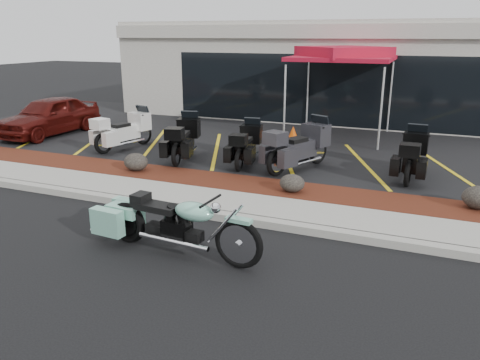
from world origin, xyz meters
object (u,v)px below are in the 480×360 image
at_px(hero_cruiser, 239,236).
at_px(parked_car, 49,116).
at_px(touring_white, 143,125).
at_px(popup_canopy, 343,55).
at_px(traffic_cone, 293,132).

bearing_deg(hero_cruiser, parked_car, 151.31).
bearing_deg(hero_cruiser, touring_white, 137.46).
relative_size(touring_white, popup_canopy, 0.51).
xyz_separation_m(hero_cruiser, touring_white, (-5.81, 6.25, 0.23)).
xyz_separation_m(parked_car, traffic_cone, (8.01, 2.56, -0.45)).
xyz_separation_m(touring_white, popup_canopy, (5.49, 3.54, 2.08)).
bearing_deg(hero_cruiser, popup_canopy, 96.42).
bearing_deg(parked_car, hero_cruiser, -31.44).
bearing_deg(popup_canopy, parked_car, 177.28).
bearing_deg(touring_white, traffic_cone, -42.90).
distance_m(hero_cruiser, popup_canopy, 10.06).
height_order(hero_cruiser, traffic_cone, hero_cruiser).
height_order(touring_white, popup_canopy, popup_canopy).
xyz_separation_m(hero_cruiser, parked_car, (-9.67, 6.34, 0.26)).
distance_m(parked_car, traffic_cone, 8.42).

